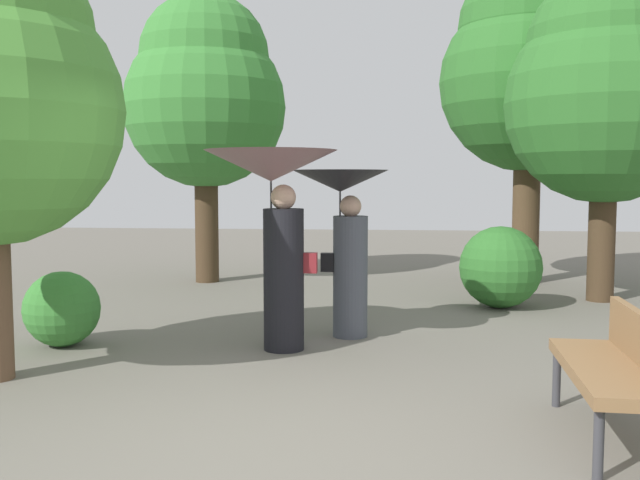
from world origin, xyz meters
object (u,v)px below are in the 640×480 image
(tree_near_left, at_px, (205,92))
(park_bench, at_px, (617,363))
(person_right, at_px, (345,221))
(tree_near_right, at_px, (607,86))
(tree_mid_right, at_px, (530,66))
(person_left, at_px, (275,201))

(tree_near_left, bearing_deg, park_bench, -56.61)
(person_right, relative_size, tree_near_right, 0.39)
(park_bench, bearing_deg, tree_mid_right, 177.19)
(person_left, xyz_separation_m, tree_mid_right, (3.32, 5.03, 2.03))
(park_bench, distance_m, tree_mid_right, 7.91)
(tree_mid_right, bearing_deg, tree_near_left, -175.24)
(park_bench, xyz_separation_m, tree_mid_right, (0.73, 7.28, 3.01))
(person_left, relative_size, tree_near_left, 0.42)
(tree_near_left, relative_size, tree_near_right, 1.03)
(person_right, relative_size, park_bench, 1.18)
(tree_near_left, xyz_separation_m, tree_near_right, (5.96, -1.29, -0.15))
(tree_near_right, bearing_deg, tree_mid_right, 112.72)
(person_right, bearing_deg, park_bench, -152.79)
(person_left, height_order, tree_near_right, tree_near_right)
(person_left, xyz_separation_m, person_right, (0.64, 0.67, -0.24))
(person_left, distance_m, tree_near_right, 5.43)
(park_bench, height_order, tree_near_left, tree_near_left)
(park_bench, relative_size, tree_mid_right, 0.29)
(person_right, height_order, tree_mid_right, tree_mid_right)
(tree_near_right, bearing_deg, person_right, -142.26)
(person_right, height_order, tree_near_right, tree_near_right)
(park_bench, xyz_separation_m, tree_near_left, (-4.51, 6.84, 2.61))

